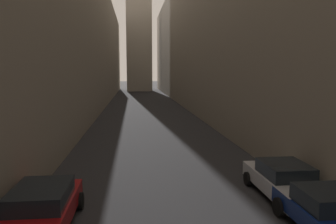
% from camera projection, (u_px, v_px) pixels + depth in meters
% --- Properties ---
extents(ground_plane, '(264.00, 264.00, 0.00)m').
position_uv_depth(ground_plane, '(146.00, 113.00, 39.32)').
color(ground_plane, '#232326').
extents(building_block_left, '(10.59, 108.00, 18.38)m').
position_uv_depth(building_block_left, '(57.00, 37.00, 39.00)').
color(building_block_left, gray).
rests_on(building_block_left, ground).
extents(building_block_right, '(13.08, 108.00, 20.50)m').
position_uv_depth(building_block_right, '(238.00, 31.00, 41.27)').
color(building_block_right, gray).
rests_on(building_block_right, ground).
extents(parked_car_left_third, '(2.04, 4.22, 1.45)m').
position_uv_depth(parked_car_left_third, '(42.00, 207.00, 10.05)').
color(parked_car_left_third, maroon).
rests_on(parked_car_left_third, ground).
extents(parked_car_right_third, '(2.04, 3.94, 1.42)m').
position_uv_depth(parked_car_right_third, '(328.00, 212.00, 9.79)').
color(parked_car_right_third, navy).
rests_on(parked_car_right_third, ground).
extents(parked_car_right_far, '(2.03, 4.45, 1.43)m').
position_uv_depth(parked_car_right_far, '(284.00, 180.00, 12.64)').
color(parked_car_right_far, '#B7B7BC').
rests_on(parked_car_right_far, ground).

